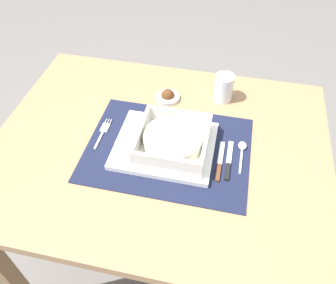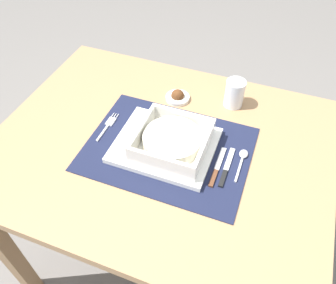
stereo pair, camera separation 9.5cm
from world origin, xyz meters
TOP-DOWN VIEW (x-y plane):
  - ground_plane at (0.00, 0.00)m, footprint 6.00×6.00m
  - dining_table at (0.00, 0.00)m, footprint 0.97×0.76m
  - placemat at (0.03, -0.01)m, footprint 0.46×0.34m
  - serving_plate at (0.02, -0.01)m, footprint 0.28×0.23m
  - porridge_bowl at (0.04, -0.02)m, footprint 0.19×0.19m
  - fork at (-0.17, 0.01)m, footprint 0.02×0.13m
  - spoon at (0.24, 0.03)m, footprint 0.02×0.12m
  - butter_knife at (0.20, -0.03)m, footprint 0.01×0.14m
  - bread_knife at (0.18, -0.04)m, footprint 0.01×0.14m
  - drinking_glass at (0.16, 0.24)m, footprint 0.06×0.06m
  - condiment_saucer at (-0.02, 0.20)m, footprint 0.08×0.08m

SIDE VIEW (x-z plane):
  - ground_plane at x=0.00m, z-range 0.00..0.00m
  - dining_table at x=0.00m, z-range 0.26..0.97m
  - placemat at x=0.03m, z-range 0.72..0.72m
  - fork at x=-0.17m, z-range 0.72..0.72m
  - butter_knife at x=0.20m, z-range 0.72..0.72m
  - bread_knife at x=0.18m, z-range 0.72..0.72m
  - spoon at x=0.24m, z-range 0.72..0.73m
  - condiment_saucer at x=-0.02m, z-range 0.70..0.75m
  - serving_plate at x=0.02m, z-range 0.72..0.73m
  - drinking_glass at x=0.16m, z-range 0.71..0.80m
  - porridge_bowl at x=0.04m, z-range 0.73..0.79m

